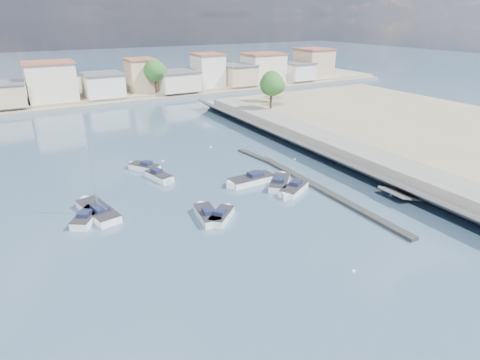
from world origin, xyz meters
The scene contains 18 objects.
ground centered at (0.00, 40.00, 0.00)m, with size 400.00×400.00×0.00m, color #2A4355.
seawall_walkway centered at (18.50, 13.00, 0.90)m, with size 5.00×90.00×1.80m, color slate.
seawall_embankment centered at (40.10, 12.99, 0.85)m, with size 49.65×90.00×2.90m.
breakwater centered at (6.90, 12.69, 0.17)m, with size 2.00×31.02×0.35m.
far_shore_land centered at (0.00, 92.00, 0.70)m, with size 160.00×40.00×1.40m, color gray.
far_shore_quay centered at (0.00, 71.00, 0.40)m, with size 160.00×2.50×0.80m, color slate.
far_town centered at (10.71, 76.92, 4.93)m, with size 113.01×12.80×8.35m.
shore_trees centered at (8.34, 68.11, 6.22)m, with size 74.56×38.32×7.92m.
motorboat_a centered at (-7.69, 10.61, 0.38)m, with size 2.32×5.00×1.48m.
motorboat_b centered at (-6.42, 9.57, 0.38)m, with size 3.81×3.69×1.48m.
motorboat_c centered at (0.69, 16.24, 0.38)m, with size 6.43×2.46×1.48m.
motorboat_d centered at (3.66, 11.26, 0.38)m, with size 4.84×3.82×1.48m.
motorboat_e centered at (-18.35, 15.97, 0.38)m, with size 3.79×4.55×1.48m.
motorboat_f centered at (-9.34, 27.20, 0.38)m, with size 3.71×4.41×1.48m.
motorboat_g centered at (-8.52, 22.69, 0.38)m, with size 2.69×4.74×1.48m.
motorboat_h centered at (3.65, 13.91, 0.38)m, with size 4.78×4.95×1.48m.
sailboat centered at (-17.30, 16.96, 0.41)m, with size 3.56×7.31×9.00m.
mooring_buoys centered at (3.85, 15.94, 0.05)m, with size 19.32×35.58×0.32m.
Camera 1 is at (-22.49, -22.88, 19.24)m, focal length 30.00 mm.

